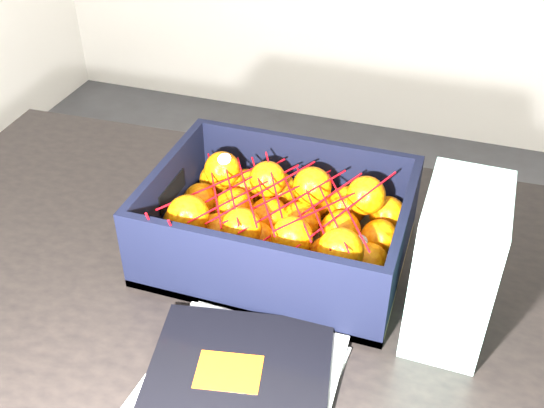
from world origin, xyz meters
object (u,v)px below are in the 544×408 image
(magazine_stack, at_px, (229,408))
(produce_crate, at_px, (279,232))
(retail_carton, at_px, (455,266))
(table, at_px, (256,354))

(magazine_stack, height_order, produce_crate, produce_crate)
(magazine_stack, relative_size, produce_crate, 0.89)
(retail_carton, bearing_deg, produce_crate, 165.16)
(magazine_stack, bearing_deg, produce_crate, 96.70)
(table, distance_m, produce_crate, 0.18)
(magazine_stack, height_order, retail_carton, retail_carton)
(magazine_stack, distance_m, produce_crate, 0.28)
(table, distance_m, retail_carton, 0.32)
(table, distance_m, magazine_stack, 0.20)
(magazine_stack, bearing_deg, retail_carton, 44.81)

